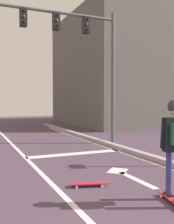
% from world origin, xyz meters
% --- Properties ---
extents(lane_line_center, '(0.12, 20.00, 0.01)m').
position_xyz_m(lane_line_center, '(-0.07, 6.00, 0.00)').
color(lane_line_center, silver).
rests_on(lane_line_center, ground).
extents(lane_line_curbside, '(0.12, 20.00, 0.01)m').
position_xyz_m(lane_line_curbside, '(3.14, 6.00, 0.00)').
color(lane_line_curbside, silver).
rests_on(lane_line_curbside, ground).
extents(stop_bar, '(3.37, 0.40, 0.01)m').
position_xyz_m(stop_bar, '(1.61, 7.34, 0.00)').
color(stop_bar, silver).
rests_on(stop_bar, ground).
extents(lane_arrow_stem, '(0.16, 1.40, 0.01)m').
position_xyz_m(lane_arrow_stem, '(1.78, 3.99, 0.00)').
color(lane_arrow_stem, silver).
rests_on(lane_arrow_stem, ground).
extents(lane_arrow_head, '(0.71, 0.71, 0.01)m').
position_xyz_m(lane_arrow_head, '(1.78, 4.84, 0.00)').
color(lane_arrow_head, silver).
rests_on(lane_arrow_head, ground).
extents(curb_strip, '(0.24, 24.00, 0.14)m').
position_xyz_m(curb_strip, '(3.39, 6.00, 0.07)').
color(curb_strip, '#A4969D').
rests_on(curb_strip, ground).
extents(skateboard, '(0.40, 0.89, 0.08)m').
position_xyz_m(skateboard, '(1.57, 2.55, 0.07)').
color(skateboard, red).
rests_on(skateboard, ground).
extents(spare_skateboard, '(0.80, 0.41, 0.08)m').
position_xyz_m(spare_skateboard, '(0.59, 3.99, 0.07)').
color(spare_skateboard, '#B3223D').
rests_on(spare_skateboard, ground).
extents(traffic_signal_mast, '(5.02, 0.34, 5.44)m').
position_xyz_m(traffic_signal_mast, '(2.41, 8.84, 4.02)').
color(traffic_signal_mast, '#505855').
rests_on(traffic_signal_mast, ground).
extents(building_block, '(13.18, 10.02, 8.27)m').
position_xyz_m(building_block, '(11.88, 17.38, 4.13)').
color(building_block, '#5C5854').
rests_on(building_block, ground).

